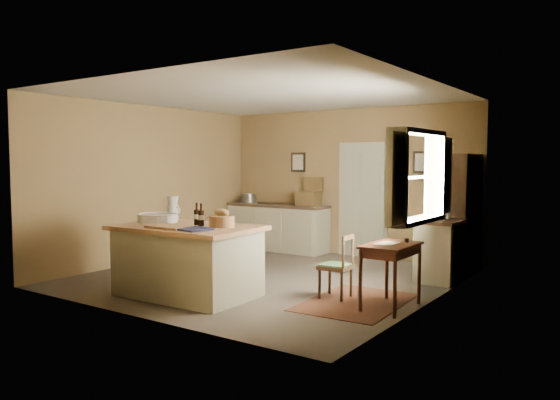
{
  "coord_description": "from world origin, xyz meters",
  "views": [
    {
      "loc": [
        4.74,
        -6.51,
        1.73
      ],
      "look_at": [
        0.05,
        0.26,
        1.15
      ],
      "focal_mm": 35.0,
      "sensor_mm": 36.0,
      "label": 1
    }
  ],
  "objects_px": {
    "work_island": "(187,258)",
    "shelving_unit": "(467,214)",
    "desk_chair": "(335,267)",
    "right_cabinet": "(442,249)",
    "writing_desk": "(391,252)",
    "sideboard": "(278,226)"
  },
  "relations": [
    {
      "from": "sideboard",
      "to": "writing_desk",
      "type": "xyz_separation_m",
      "value": [
        3.54,
        -2.75,
        0.18
      ]
    },
    {
      "from": "shelving_unit",
      "to": "sideboard",
      "type": "bearing_deg",
      "value": 176.9
    },
    {
      "from": "desk_chair",
      "to": "shelving_unit",
      "type": "xyz_separation_m",
      "value": [
        0.91,
        2.5,
        0.52
      ]
    },
    {
      "from": "desk_chair",
      "to": "shelving_unit",
      "type": "distance_m",
      "value": 2.71
    },
    {
      "from": "work_island",
      "to": "shelving_unit",
      "type": "bearing_deg",
      "value": 50.91
    },
    {
      "from": "work_island",
      "to": "right_cabinet",
      "type": "bearing_deg",
      "value": 46.63
    },
    {
      "from": "writing_desk",
      "to": "right_cabinet",
      "type": "relative_size",
      "value": 0.81
    },
    {
      "from": "right_cabinet",
      "to": "desk_chair",
      "type": "bearing_deg",
      "value": -112.64
    },
    {
      "from": "work_island",
      "to": "shelving_unit",
      "type": "xyz_separation_m",
      "value": [
        2.56,
        3.46,
        0.44
      ]
    },
    {
      "from": "writing_desk",
      "to": "desk_chair",
      "type": "relative_size",
      "value": 1.03
    },
    {
      "from": "writing_desk",
      "to": "right_cabinet",
      "type": "height_order",
      "value": "right_cabinet"
    },
    {
      "from": "writing_desk",
      "to": "desk_chair",
      "type": "bearing_deg",
      "value": 176.49
    },
    {
      "from": "desk_chair",
      "to": "right_cabinet",
      "type": "xyz_separation_m",
      "value": [
        0.76,
        1.83,
        0.06
      ]
    },
    {
      "from": "work_island",
      "to": "sideboard",
      "type": "xyz_separation_m",
      "value": [
        -1.13,
        3.66,
        -0.0
      ]
    },
    {
      "from": "desk_chair",
      "to": "right_cabinet",
      "type": "relative_size",
      "value": 0.79
    },
    {
      "from": "sideboard",
      "to": "shelving_unit",
      "type": "distance_m",
      "value": 3.72
    },
    {
      "from": "work_island",
      "to": "desk_chair",
      "type": "relative_size",
      "value": 2.35
    },
    {
      "from": "work_island",
      "to": "desk_chair",
      "type": "height_order",
      "value": "work_island"
    },
    {
      "from": "writing_desk",
      "to": "right_cabinet",
      "type": "distance_m",
      "value": 1.89
    },
    {
      "from": "work_island",
      "to": "shelving_unit",
      "type": "distance_m",
      "value": 4.33
    },
    {
      "from": "shelving_unit",
      "to": "right_cabinet",
      "type": "bearing_deg",
      "value": -102.65
    },
    {
      "from": "sideboard",
      "to": "desk_chair",
      "type": "relative_size",
      "value": 2.63
    }
  ]
}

